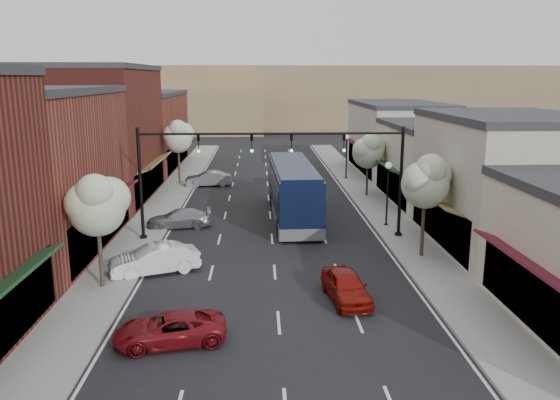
{
  "coord_description": "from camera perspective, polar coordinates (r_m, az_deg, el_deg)",
  "views": [
    {
      "loc": [
        -0.73,
        -24.88,
        9.92
      ],
      "look_at": [
        0.56,
        9.31,
        2.2
      ],
      "focal_mm": 35.0,
      "sensor_mm": 36.0,
      "label": 1
    }
  ],
  "objects": [
    {
      "name": "bldg_left_midfar",
      "position": [
        47.09,
        -18.94,
        6.53
      ],
      "size": [
        10.14,
        14.1,
        10.9
      ],
      "color": "maroon",
      "rests_on": "ground"
    },
    {
      "name": "coach_bus",
      "position": [
        38.91,
        1.35,
        1.04
      ],
      "size": [
        3.23,
        13.0,
        3.95
      ],
      "rotation": [
        0.0,
        0.0,
        0.03
      ],
      "color": "black",
      "rests_on": "ground"
    },
    {
      "name": "tree_right_far",
      "position": [
        46.11,
        9.26,
        5.17
      ],
      "size": [
        2.85,
        2.65,
        5.43
      ],
      "color": "#47382B",
      "rests_on": "ground"
    },
    {
      "name": "signal_mast_left",
      "position": [
        33.66,
        -10.5,
        3.45
      ],
      "size": [
        8.22,
        0.46,
        7.0
      ],
      "color": "black",
      "rests_on": "ground"
    },
    {
      "name": "lamp_post_near",
      "position": [
        37.04,
        11.21,
        1.71
      ],
      "size": [
        0.44,
        0.44,
        4.44
      ],
      "color": "black",
      "rests_on": "ground"
    },
    {
      "name": "sidewalk_left",
      "position": [
        45.14,
        -11.88,
        -0.16
      ],
      "size": [
        2.8,
        73.0,
        0.15
      ],
      "primitive_type": "cube",
      "color": "gray",
      "rests_on": "ground"
    },
    {
      "name": "signal_mast_right",
      "position": [
        33.9,
        8.69,
        3.58
      ],
      "size": [
        8.22,
        0.46,
        7.0
      ],
      "color": "black",
      "rests_on": "ground"
    },
    {
      "name": "bldg_right_midfar",
      "position": [
        45.74,
        16.3,
        3.71
      ],
      "size": [
        9.14,
        12.1,
        6.4
      ],
      "color": "beige",
      "rests_on": "ground"
    },
    {
      "name": "curb_right",
      "position": [
        45.15,
        7.76,
        0.0
      ],
      "size": [
        0.25,
        73.0,
        0.17
      ],
      "primitive_type": "cube",
      "color": "gray",
      "rests_on": "ground"
    },
    {
      "name": "parked_car_a",
      "position": [
        21.65,
        -11.46,
        -13.09
      ],
      "size": [
        4.54,
        2.74,
        1.18
      ],
      "primitive_type": "imported",
      "rotation": [
        0.0,
        0.0,
        -1.38
      ],
      "color": "maroon",
      "rests_on": "ground"
    },
    {
      "name": "hill_near",
      "position": [
        105.87,
        -15.6,
        9.05
      ],
      "size": [
        50.0,
        20.0,
        8.0
      ],
      "primitive_type": "cube",
      "color": "#7A6647",
      "rests_on": "ground"
    },
    {
      "name": "bldg_right_far",
      "position": [
        59.02,
        12.1,
        6.35
      ],
      "size": [
        9.14,
        16.1,
        7.4
      ],
      "color": "#BAB19F",
      "rests_on": "ground"
    },
    {
      "name": "parked_car_e",
      "position": [
        51.08,
        -7.49,
        2.22
      ],
      "size": [
        4.45,
        2.09,
        1.41
      ],
      "primitive_type": "imported",
      "rotation": [
        0.0,
        0.0,
        -1.43
      ],
      "color": "gray",
      "rests_on": "ground"
    },
    {
      "name": "tree_left_near",
      "position": [
        26.56,
        -18.56,
        -0.35
      ],
      "size": [
        2.85,
        2.65,
        5.69
      ],
      "color": "#47382B",
      "rests_on": "ground"
    },
    {
      "name": "parked_car_b",
      "position": [
        28.99,
        -12.99,
        -6.06
      ],
      "size": [
        4.83,
        3.16,
        1.5
      ],
      "primitive_type": "imported",
      "rotation": [
        0.0,
        0.0,
        -1.19
      ],
      "color": "white",
      "rests_on": "ground"
    },
    {
      "name": "sidewalk_right",
      "position": [
        45.41,
        9.5,
        0.02
      ],
      "size": [
        2.8,
        73.0,
        0.15
      ],
      "primitive_type": "cube",
      "color": "gray",
      "rests_on": "ground"
    },
    {
      "name": "curb_left",
      "position": [
        44.92,
        -10.12,
        -0.14
      ],
      "size": [
        0.25,
        73.0,
        0.17
      ],
      "primitive_type": "cube",
      "color": "gray",
      "rests_on": "ground"
    },
    {
      "name": "parked_car_c",
      "position": [
        37.36,
        -10.51,
        -1.91
      ],
      "size": [
        4.48,
        2.24,
        1.25
      ],
      "primitive_type": "imported",
      "rotation": [
        0.0,
        0.0,
        -1.46
      ],
      "color": "gray",
      "rests_on": "ground"
    },
    {
      "name": "ground",
      "position": [
        26.79,
        -0.45,
        -9.02
      ],
      "size": [
        160.0,
        160.0,
        0.0
      ],
      "primitive_type": "plane",
      "color": "black",
      "rests_on": "ground"
    },
    {
      "name": "bldg_left_midnear",
      "position": [
        34.11,
        -25.46,
        2.6
      ],
      "size": [
        10.14,
        14.1,
        9.4
      ],
      "color": "brown",
      "rests_on": "ground"
    },
    {
      "name": "lamp_post_far",
      "position": [
        54.01,
        6.98,
        5.27
      ],
      "size": [
        0.44,
        0.44,
        4.44
      ],
      "color": "black",
      "rests_on": "ground"
    },
    {
      "name": "bldg_right_midnear",
      "position": [
        34.62,
        22.56,
        1.73
      ],
      "size": [
        9.14,
        12.1,
        7.9
      ],
      "color": "#BAB19F",
      "rests_on": "ground"
    },
    {
      "name": "hill_far",
      "position": [
        114.95,
        -1.82,
        10.76
      ],
      "size": [
        120.0,
        30.0,
        12.0
      ],
      "primitive_type": "cube",
      "color": "#7A6647",
      "rests_on": "ground"
    },
    {
      "name": "tree_left_far",
      "position": [
        51.65,
        -10.59,
        6.6
      ],
      "size": [
        2.85,
        2.65,
        6.13
      ],
      "color": "#47382B",
      "rests_on": "ground"
    },
    {
      "name": "tree_right_near",
      "position": [
        30.71,
        15.09,
        2.02
      ],
      "size": [
        2.85,
        2.65,
        5.95
      ],
      "color": "#47382B",
      "rests_on": "ground"
    },
    {
      "name": "red_hatchback",
      "position": [
        25.15,
        6.92,
        -8.92
      ],
      "size": [
        2.13,
        4.22,
        1.38
      ],
      "primitive_type": "imported",
      "rotation": [
        0.0,
        0.0,
        0.13
      ],
      "color": "maroon",
      "rests_on": "ground"
    },
    {
      "name": "bldg_left_far",
      "position": [
        62.62,
        -14.7,
        7.03
      ],
      "size": [
        10.14,
        18.1,
        8.4
      ],
      "color": "brown",
      "rests_on": "ground"
    }
  ]
}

